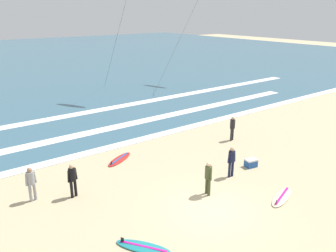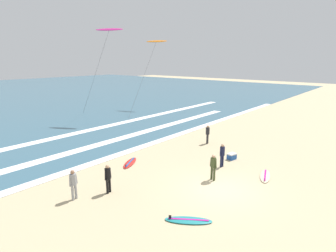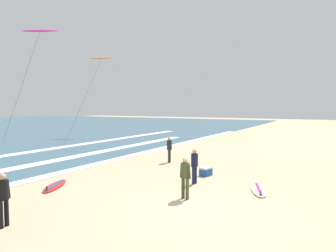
{
  "view_description": "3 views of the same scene",
  "coord_description": "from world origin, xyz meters",
  "px_view_note": "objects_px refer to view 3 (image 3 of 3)",
  "views": [
    {
      "loc": [
        -8.96,
        -9.02,
        8.0
      ],
      "look_at": [
        0.53,
        3.63,
        2.6
      ],
      "focal_mm": 36.34,
      "sensor_mm": 36.0,
      "label": 1
    },
    {
      "loc": [
        -12.43,
        -6.65,
        6.97
      ],
      "look_at": [
        0.91,
        4.49,
        2.7
      ],
      "focal_mm": 29.02,
      "sensor_mm": 36.0,
      "label": 2
    },
    {
      "loc": [
        -8.94,
        -3.92,
        3.53
      ],
      "look_at": [
        1.28,
        1.94,
        2.74
      ],
      "focal_mm": 30.57,
      "sensor_mm": 36.0,
      "label": 3
    }
  ],
  "objects_px": {
    "surfboard_near_water": "(55,186)",
    "kite_orange_high_right": "(102,58)",
    "surfer_background_far": "(194,163)",
    "kite_magenta_low_near": "(40,31)",
    "surfer_mid_group": "(169,148)",
    "surfboard_right_spare": "(259,190)",
    "surfer_foreground_main": "(185,174)",
    "cooler_box": "(206,171)",
    "surfer_right_near": "(3,195)"
  },
  "relations": [
    {
      "from": "surfboard_right_spare",
      "to": "kite_orange_high_right",
      "type": "relative_size",
      "value": 0.22
    },
    {
      "from": "surfer_mid_group",
      "to": "surfboard_right_spare",
      "type": "height_order",
      "value": "surfer_mid_group"
    },
    {
      "from": "surfer_foreground_main",
      "to": "surfboard_right_spare",
      "type": "distance_m",
      "value": 3.45
    },
    {
      "from": "surfboard_near_water",
      "to": "kite_orange_high_right",
      "type": "relative_size",
      "value": 0.22
    },
    {
      "from": "kite_orange_high_right",
      "to": "cooler_box",
      "type": "bearing_deg",
      "value": -124.34
    },
    {
      "from": "surfer_background_far",
      "to": "kite_orange_high_right",
      "type": "xyz_separation_m",
      "value": [
        14.65,
        19.07,
        8.47
      ]
    },
    {
      "from": "surfer_mid_group",
      "to": "kite_orange_high_right",
      "type": "distance_m",
      "value": 20.78
    },
    {
      "from": "surfer_foreground_main",
      "to": "surfboard_right_spare",
      "type": "relative_size",
      "value": 0.73
    },
    {
      "from": "surfboard_right_spare",
      "to": "kite_orange_high_right",
      "type": "height_order",
      "value": "kite_orange_high_right"
    },
    {
      "from": "surfboard_right_spare",
      "to": "surfboard_near_water",
      "type": "distance_m",
      "value": 8.84
    },
    {
      "from": "kite_orange_high_right",
      "to": "surfer_background_far",
      "type": "bearing_deg",
      "value": -127.53
    },
    {
      "from": "surfer_background_far",
      "to": "surfboard_near_water",
      "type": "relative_size",
      "value": 0.75
    },
    {
      "from": "surfer_mid_group",
      "to": "kite_magenta_low_near",
      "type": "relative_size",
      "value": 0.15
    },
    {
      "from": "surfer_right_near",
      "to": "surfer_mid_group",
      "type": "height_order",
      "value": "same"
    },
    {
      "from": "kite_magenta_low_near",
      "to": "surfer_foreground_main",
      "type": "bearing_deg",
      "value": -111.14
    },
    {
      "from": "surfboard_near_water",
      "to": "surfboard_right_spare",
      "type": "bearing_deg",
      "value": -64.15
    },
    {
      "from": "surfer_mid_group",
      "to": "surfboard_right_spare",
      "type": "distance_m",
      "value": 7.25
    },
    {
      "from": "surfboard_near_water",
      "to": "kite_magenta_low_near",
      "type": "height_order",
      "value": "kite_magenta_low_near"
    },
    {
      "from": "surfboard_right_spare",
      "to": "kite_magenta_low_near",
      "type": "bearing_deg",
      "value": 77.7
    },
    {
      "from": "surfer_mid_group",
      "to": "surfer_right_near",
      "type": "bearing_deg",
      "value": -176.79
    },
    {
      "from": "surfer_right_near",
      "to": "cooler_box",
      "type": "distance_m",
      "value": 9.28
    },
    {
      "from": "surfer_mid_group",
      "to": "cooler_box",
      "type": "height_order",
      "value": "surfer_mid_group"
    },
    {
      "from": "surfer_foreground_main",
      "to": "surfer_mid_group",
      "type": "bearing_deg",
      "value": 34.41
    },
    {
      "from": "surfer_foreground_main",
      "to": "kite_magenta_low_near",
      "type": "bearing_deg",
      "value": 68.86
    },
    {
      "from": "surfer_mid_group",
      "to": "surfer_foreground_main",
      "type": "relative_size",
      "value": 1.0
    },
    {
      "from": "surfer_mid_group",
      "to": "surfboard_right_spare",
      "type": "relative_size",
      "value": 0.73
    },
    {
      "from": "surfer_right_near",
      "to": "surfboard_right_spare",
      "type": "bearing_deg",
      "value": -37.35
    },
    {
      "from": "kite_orange_high_right",
      "to": "cooler_box",
      "type": "relative_size",
      "value": 14.06
    },
    {
      "from": "surfer_mid_group",
      "to": "surfer_background_far",
      "type": "bearing_deg",
      "value": -137.54
    },
    {
      "from": "surfer_right_near",
      "to": "kite_magenta_low_near",
      "type": "distance_m",
      "value": 20.52
    },
    {
      "from": "kite_magenta_low_near",
      "to": "surfboard_right_spare",
      "type": "bearing_deg",
      "value": -102.3
    },
    {
      "from": "surfer_background_far",
      "to": "surfboard_near_water",
      "type": "bearing_deg",
      "value": 124.38
    },
    {
      "from": "kite_magenta_low_near",
      "to": "cooler_box",
      "type": "relative_size",
      "value": 15.04
    },
    {
      "from": "cooler_box",
      "to": "surfer_mid_group",
      "type": "bearing_deg",
      "value": 57.97
    },
    {
      "from": "surfer_right_near",
      "to": "surfer_mid_group",
      "type": "relative_size",
      "value": 1.0
    },
    {
      "from": "surfer_right_near",
      "to": "surfboard_near_water",
      "type": "height_order",
      "value": "surfer_right_near"
    },
    {
      "from": "surfer_mid_group",
      "to": "cooler_box",
      "type": "distance_m",
      "value": 4.01
    },
    {
      "from": "surfer_background_far",
      "to": "kite_orange_high_right",
      "type": "height_order",
      "value": "kite_orange_high_right"
    },
    {
      "from": "surfboard_near_water",
      "to": "surfer_mid_group",
      "type": "bearing_deg",
      "value": -12.78
    },
    {
      "from": "surfboard_right_spare",
      "to": "kite_orange_high_right",
      "type": "bearing_deg",
      "value": 56.8
    },
    {
      "from": "surfboard_right_spare",
      "to": "surfboard_near_water",
      "type": "xyz_separation_m",
      "value": [
        -3.86,
        7.96,
        0.0
      ]
    },
    {
      "from": "surfer_background_far",
      "to": "kite_magenta_low_near",
      "type": "height_order",
      "value": "kite_magenta_low_near"
    },
    {
      "from": "surfer_right_near",
      "to": "surfer_foreground_main",
      "type": "relative_size",
      "value": 1.0
    },
    {
      "from": "surfer_foreground_main",
      "to": "cooler_box",
      "type": "bearing_deg",
      "value": 10.85
    },
    {
      "from": "surfer_foreground_main",
      "to": "cooler_box",
      "type": "distance_m",
      "value": 4.01
    },
    {
      "from": "surfer_right_near",
      "to": "surfer_background_far",
      "type": "xyz_separation_m",
      "value": [
        7.12,
        -2.87,
        0.0
      ]
    },
    {
      "from": "surfer_background_far",
      "to": "kite_magenta_low_near",
      "type": "relative_size",
      "value": 0.15
    },
    {
      "from": "cooler_box",
      "to": "surfboard_right_spare",
      "type": "bearing_deg",
      "value": -115.16
    },
    {
      "from": "surfer_right_near",
      "to": "cooler_box",
      "type": "height_order",
      "value": "surfer_right_near"
    },
    {
      "from": "kite_magenta_low_near",
      "to": "surfer_mid_group",
      "type": "bearing_deg",
      "value": -93.55
    }
  ]
}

